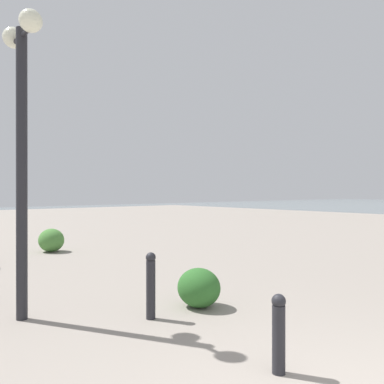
% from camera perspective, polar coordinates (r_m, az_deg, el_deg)
% --- Properties ---
extents(lamppost, '(0.98, 0.28, 3.87)m').
position_cam_1_polar(lamppost, '(5.64, -23.20, 9.68)').
color(lamppost, '#232328').
rests_on(lamppost, ground).
extents(bollard_near, '(0.13, 0.13, 0.72)m').
position_cam_1_polar(bollard_near, '(3.90, 12.30, -18.97)').
color(bollard_near, '#232328').
rests_on(bollard_near, ground).
extents(bollard_mid, '(0.13, 0.13, 0.86)m').
position_cam_1_polar(bollard_mid, '(5.30, -5.92, -13.00)').
color(bollard_mid, '#232328').
rests_on(bollard_mid, ground).
extents(shrub_low, '(0.74, 0.67, 0.63)m').
position_cam_1_polar(shrub_low, '(11.53, -19.50, -6.52)').
color(shrub_low, '#477F38').
rests_on(shrub_low, ground).
extents(shrub_round, '(0.65, 0.59, 0.55)m').
position_cam_1_polar(shrub_round, '(5.83, 0.99, -13.53)').
color(shrub_round, '#2D6628').
rests_on(shrub_round, ground).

